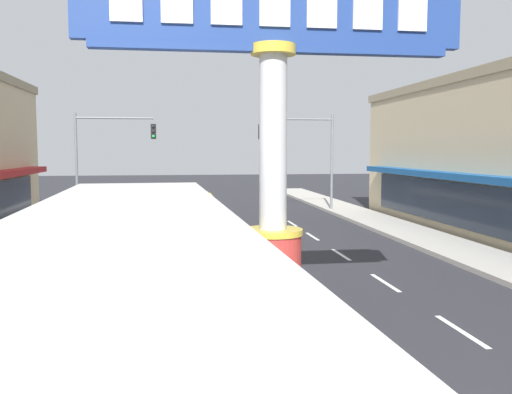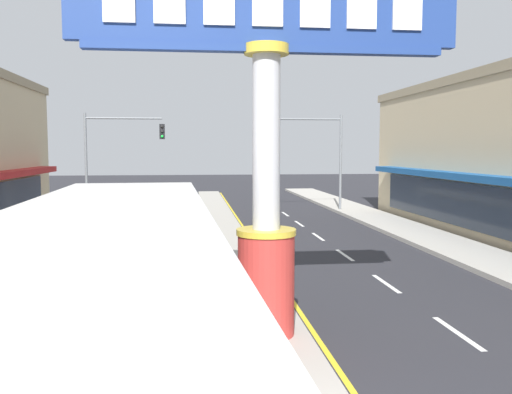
{
  "view_description": "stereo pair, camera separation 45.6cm",
  "coord_description": "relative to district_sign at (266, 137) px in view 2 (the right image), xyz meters",
  "views": [
    {
      "loc": [
        -1.96,
        -6.07,
        3.99
      ],
      "look_at": [
        0.36,
        9.65,
        2.6
      ],
      "focal_mm": 38.06,
      "sensor_mm": 36.0,
      "label": 1
    },
    {
      "loc": [
        -1.51,
        -6.13,
        3.99
      ],
      "look_at": [
        0.36,
        9.65,
        2.6
      ],
      "focal_mm": 38.06,
      "sensor_mm": 36.0,
      "label": 2
    }
  ],
  "objects": [
    {
      "name": "suv_near_left_lane",
      "position": [
        -5.87,
        17.64,
        -3.27
      ],
      "size": [
        2.08,
        4.66,
        1.9
      ],
      "color": "black",
      "rests_on": "ground"
    },
    {
      "name": "sidewalk_left",
      "position": [
        -8.89,
        11.16,
        -4.17
      ],
      "size": [
        2.73,
        60.0,
        0.18
      ],
      "primitive_type": "cube",
      "color": "#ADA89E",
      "rests_on": "ground"
    },
    {
      "name": "traffic_light_right_side",
      "position": [
        6.15,
        22.71,
        -0.01
      ],
      "size": [
        4.86,
        0.46,
        6.2
      ],
      "color": "slate",
      "rests_on": "ground"
    },
    {
      "name": "median_strip",
      "position": [
        -0.0,
        13.16,
        -4.19
      ],
      "size": [
        1.84,
        52.0,
        0.14
      ],
      "primitive_type": "cube",
      "color": "#A39E93",
      "rests_on": "ground"
    },
    {
      "name": "bus_far_right_lane",
      "position": [
        -2.57,
        -4.39,
        -2.39
      ],
      "size": [
        2.93,
        11.29,
        3.26
      ],
      "color": "silver",
      "rests_on": "ground"
    },
    {
      "name": "district_sign",
      "position": [
        0.0,
        0.0,
        0.0
      ],
      "size": [
        7.85,
        1.24,
        7.55
      ],
      "color": "#B7332D",
      "rests_on": "median_strip"
    },
    {
      "name": "traffic_light_left_side",
      "position": [
        -6.15,
        23.08,
        -0.01
      ],
      "size": [
        4.86,
        0.46,
        6.2
      ],
      "color": "slate",
      "rests_on": "ground"
    },
    {
      "name": "sidewalk_right",
      "position": [
        8.89,
        11.16,
        -4.17
      ],
      "size": [
        2.73,
        60.0,
        0.18
      ],
      "primitive_type": "cube",
      "color": "#ADA89E",
      "rests_on": "ground"
    },
    {
      "name": "lane_markings",
      "position": [
        -0.0,
        11.81,
        -4.25
      ],
      "size": [
        8.58,
        52.0,
        0.01
      ],
      "color": "silver",
      "rests_on": "ground"
    }
  ]
}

